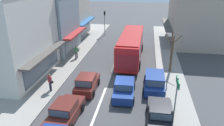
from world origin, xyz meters
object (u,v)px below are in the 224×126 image
object	(u,v)px
sedan_queue_gap_filler	(65,112)
hatchback_behind_bus_near	(87,83)
city_bus	(131,45)
pedestrian_browsing_midblock	(50,81)
street_tree_right	(172,54)
traffic_light_downstreet	(105,19)
pedestrian_with_handbag_near	(76,51)
parked_sedan_kerb_front	(160,115)
parked_wagon_kerb_second	(154,81)
sedan_adjacent_lane_trail	(124,88)
directional_road_sign	(177,90)

from	to	relation	value
sedan_queue_gap_filler	hatchback_behind_bus_near	distance (m)	4.53
city_bus	pedestrian_browsing_midblock	xyz separation A→B (m)	(-6.46, -9.54, -0.81)
hatchback_behind_bus_near	street_tree_right	xyz separation A→B (m)	(7.84, 5.34, 1.37)
traffic_light_downstreet	pedestrian_with_handbag_near	distance (m)	12.13
city_bus	pedestrian_browsing_midblock	distance (m)	11.55
parked_sedan_kerb_front	parked_wagon_kerb_second	distance (m)	5.13
street_tree_right	sedan_adjacent_lane_trail	bearing A→B (deg)	-128.12
street_tree_right	pedestrian_browsing_midblock	world-z (taller)	street_tree_right
city_bus	directional_road_sign	distance (m)	13.09
sedan_adjacent_lane_trail	city_bus	bearing A→B (deg)	90.93
sedan_adjacent_lane_trail	pedestrian_with_handbag_near	bearing A→B (deg)	131.10
city_bus	pedestrian_browsing_midblock	bearing A→B (deg)	-124.09
traffic_light_downstreet	pedestrian_browsing_midblock	distance (m)	20.39
hatchback_behind_bus_near	street_tree_right	bearing A→B (deg)	34.27
street_tree_right	pedestrian_browsing_midblock	size ratio (longest dim) A/B	2.67
city_bus	parked_wagon_kerb_second	size ratio (longest dim) A/B	2.41
sedan_queue_gap_filler	pedestrian_with_handbag_near	xyz separation A→B (m)	(-3.01, 12.07, 0.40)
sedan_queue_gap_filler	street_tree_right	size ratio (longest dim) A/B	0.98
sedan_queue_gap_filler	sedan_adjacent_lane_trail	distance (m)	5.71
parked_sedan_kerb_front	parked_wagon_kerb_second	xyz separation A→B (m)	(-0.29, 5.12, 0.08)
sedan_queue_gap_filler	street_tree_right	bearing A→B (deg)	50.07
sedan_queue_gap_filler	parked_sedan_kerb_front	bearing A→B (deg)	6.33
sedan_adjacent_lane_trail	directional_road_sign	size ratio (longest dim) A/B	1.19
traffic_light_downstreet	street_tree_right	size ratio (longest dim) A/B	0.96
hatchback_behind_bus_near	pedestrian_with_handbag_near	size ratio (longest dim) A/B	2.28
parked_sedan_kerb_front	pedestrian_browsing_midblock	size ratio (longest dim) A/B	2.58
sedan_queue_gap_filler	pedestrian_browsing_midblock	world-z (taller)	pedestrian_browsing_midblock
sedan_queue_gap_filler	traffic_light_downstreet	distance (m)	24.15
hatchback_behind_bus_near	city_bus	bearing A→B (deg)	69.41
street_tree_right	pedestrian_with_handbag_near	distance (m)	11.51
sedan_adjacent_lane_trail	pedestrian_browsing_midblock	size ratio (longest dim) A/B	2.62
city_bus	hatchback_behind_bus_near	world-z (taller)	city_bus
street_tree_right	parked_wagon_kerb_second	bearing A→B (deg)	-113.93
directional_road_sign	pedestrian_browsing_midblock	distance (m)	11.00
directional_road_sign	pedestrian_browsing_midblock	world-z (taller)	directional_road_sign
city_bus	directional_road_sign	bearing A→B (deg)	-72.02
street_tree_right	pedestrian_with_handbag_near	world-z (taller)	street_tree_right
sedan_adjacent_lane_trail	parked_wagon_kerb_second	bearing A→B (deg)	31.82
parked_wagon_kerb_second	pedestrian_browsing_midblock	bearing A→B (deg)	-166.85
sedan_adjacent_lane_trail	parked_wagon_kerb_second	size ratio (longest dim) A/B	0.94
parked_sedan_kerb_front	pedestrian_browsing_midblock	xyz separation A→B (m)	(-9.53, 2.96, 0.40)
traffic_light_downstreet	street_tree_right	world-z (taller)	street_tree_right
parked_sedan_kerb_front	traffic_light_downstreet	xyz separation A→B (m)	(-8.46, 23.24, 2.19)
parked_wagon_kerb_second	traffic_light_downstreet	world-z (taller)	traffic_light_downstreet
sedan_queue_gap_filler	directional_road_sign	xyz separation A→B (m)	(7.72, 0.82, 2.01)
sedan_queue_gap_filler	parked_wagon_kerb_second	xyz separation A→B (m)	(6.48, 5.87, 0.08)
hatchback_behind_bus_near	directional_road_sign	size ratio (longest dim) A/B	1.03
sedan_adjacent_lane_trail	street_tree_right	xyz separation A→B (m)	(4.41, 5.62, 1.41)
sedan_adjacent_lane_trail	traffic_light_downstreet	size ratio (longest dim) A/B	1.02
sedan_queue_gap_filler	parked_sedan_kerb_front	world-z (taller)	same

